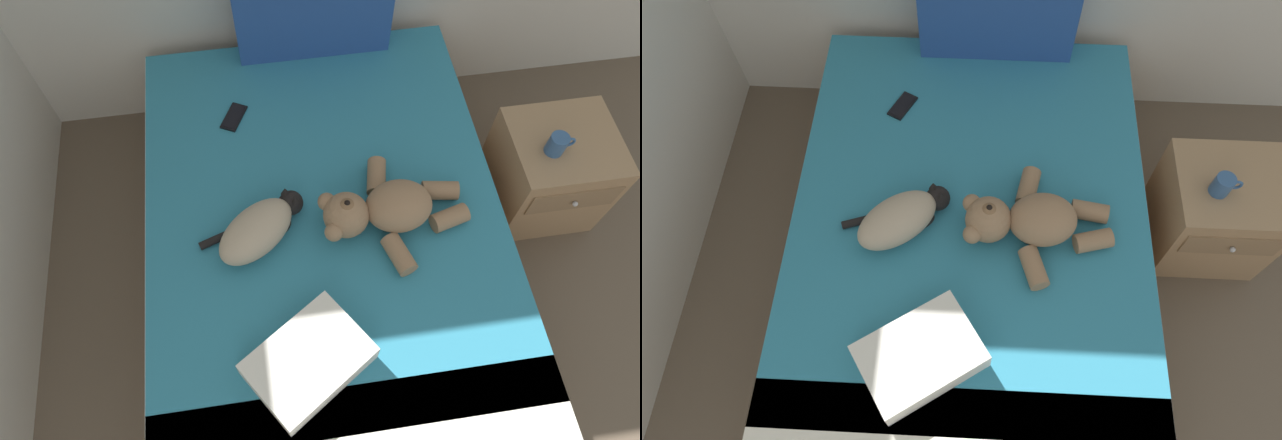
{
  "view_description": "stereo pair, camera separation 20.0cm",
  "coord_description": "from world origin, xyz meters",
  "views": [
    {
      "loc": [
        1.14,
        2.21,
        2.47
      ],
      "look_at": [
        1.29,
        3.22,
        0.58
      ],
      "focal_mm": 31.32,
      "sensor_mm": 36.0,
      "label": 1
    },
    {
      "loc": [
        1.34,
        2.2,
        2.47
      ],
      "look_at": [
        1.29,
        3.22,
        0.58
      ],
      "focal_mm": 31.32,
      "sensor_mm": 36.0,
      "label": 2
    }
  ],
  "objects": [
    {
      "name": "patterned_cushion",
      "position": [
        1.4,
        4.2,
        0.73
      ],
      "size": [
        0.7,
        0.14,
        0.45
      ],
      "color": "#264C99",
      "rests_on": "bed"
    },
    {
      "name": "nightstand",
      "position": [
        2.42,
        3.49,
        0.25
      ],
      "size": [
        0.48,
        0.47,
        0.5
      ],
      "color": "#9E7A56",
      "rests_on": "ground_plane"
    },
    {
      "name": "cat",
      "position": [
        1.05,
        3.22,
        0.58
      ],
      "size": [
        0.43,
        0.36,
        0.15
      ],
      "color": "tan",
      "rests_on": "bed"
    },
    {
      "name": "teddy_bear",
      "position": [
        1.54,
        3.23,
        0.59
      ],
      "size": [
        0.59,
        0.53,
        0.19
      ],
      "color": "#937051",
      "rests_on": "bed"
    },
    {
      "name": "bed",
      "position": [
        1.32,
        3.29,
        0.25
      ],
      "size": [
        1.49,
        2.02,
        0.51
      ],
      "color": "#9E7A56",
      "rests_on": "ground_plane"
    },
    {
      "name": "throw_pillow",
      "position": [
        1.17,
        2.69,
        0.56
      ],
      "size": [
        0.49,
        0.45,
        0.11
      ],
      "primitive_type": "cube",
      "rotation": [
        0.0,
        0.0,
        0.58
      ],
      "color": "white",
      "rests_on": "bed"
    },
    {
      "name": "mug",
      "position": [
        2.34,
        3.45,
        0.55
      ],
      "size": [
        0.12,
        0.08,
        0.09
      ],
      "color": "#33598C",
      "rests_on": "nightstand"
    },
    {
      "name": "cell_phone",
      "position": [
        0.99,
        3.83,
        0.51
      ],
      "size": [
        0.13,
        0.16,
        0.01
      ],
      "color": "black",
      "rests_on": "bed"
    }
  ]
}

